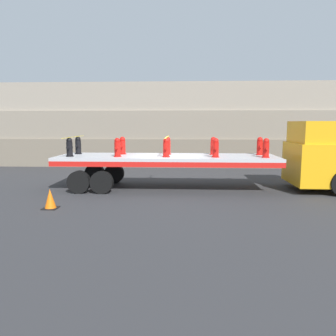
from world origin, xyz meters
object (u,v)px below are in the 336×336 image
Objects in this scene: fire_hydrant_red_near_4 at (266,148)px; fire_hydrant_red_near_1 at (117,148)px; traffic_cone at (50,199)px; fire_hydrant_red_far_2 at (168,146)px; fire_hydrant_red_far_1 at (123,146)px; flatbed_trailer at (150,162)px; fire_hydrant_red_near_3 at (216,148)px; fire_hydrant_red_far_3 at (213,146)px; fire_hydrant_red_far_4 at (260,146)px; truck_cab at (322,156)px; fire_hydrant_red_near_2 at (166,148)px; fire_hydrant_black_far_0 at (78,146)px; fire_hydrant_black_near_0 at (70,147)px.

fire_hydrant_red_near_1 is at bearing 180.00° from fire_hydrant_red_near_4.
fire_hydrant_red_far_2 is at bearing 48.29° from traffic_cone.
fire_hydrant_red_far_1 is (0.00, 1.07, 0.00)m from fire_hydrant_red_near_1.
fire_hydrant_red_near_3 is at bearing -11.48° from flatbed_trailer.
fire_hydrant_red_far_3 is 1.00× the size of fire_hydrant_red_far_4.
fire_hydrant_red_near_1 and fire_hydrant_red_far_4 have the same top height.
fire_hydrant_red_near_4 is at bearing -167.32° from truck_cab.
flatbed_trailer is at bearing 142.26° from fire_hydrant_red_near_2.
fire_hydrant_red_far_3 and fire_hydrant_red_near_4 have the same top height.
fire_hydrant_black_far_0 is 1.00× the size of fire_hydrant_red_near_4.
fire_hydrant_red_far_3 is at bearing 10.40° from fire_hydrant_black_near_0.
fire_hydrant_red_far_1 reaches higher than flatbed_trailer.
fire_hydrant_red_near_3 is (1.95, 0.00, 0.00)m from fire_hydrant_red_near_2.
fire_hydrant_black_near_0 and fire_hydrant_red_far_4 have the same top height.
fire_hydrant_red_near_4 is at bearing -90.00° from fire_hydrant_red_far_4.
truck_cab is 3.68× the size of fire_hydrant_red_far_2.
flatbed_trailer is 11.86× the size of fire_hydrant_red_near_3.
truck_cab is 10.22m from fire_hydrant_black_near_0.
fire_hydrant_black_near_0 is (-10.20, -0.54, 0.36)m from truck_cab.
flatbed_trailer is at bearing -173.34° from fire_hydrant_red_far_4.
fire_hydrant_red_far_2 is 1.00× the size of fire_hydrant_red_far_3.
fire_hydrant_red_far_2 is 1.95m from fire_hydrant_red_far_3.
truck_cab reaches higher than flatbed_trailer.
truck_cab is at bearing -3.02° from fire_hydrant_black_far_0.
fire_hydrant_red_far_4 reaches higher than traffic_cone.
fire_hydrant_red_far_4 is 8.58m from traffic_cone.
fire_hydrant_black_near_0 is 1.00× the size of fire_hydrant_red_near_4.
flatbed_trailer is 4.68m from fire_hydrant_red_near_4.
fire_hydrant_red_near_1 and fire_hydrant_red_far_1 have the same top height.
fire_hydrant_red_far_2 is at bearing 0.00° from fire_hydrant_red_far_1.
traffic_cone is at bearing -84.97° from fire_hydrant_black_far_0.
fire_hydrant_black_near_0 is at bearing 180.00° from fire_hydrant_red_near_4.
fire_hydrant_black_far_0 is 1.00× the size of fire_hydrant_red_near_2.
truck_cab reaches higher than fire_hydrant_red_near_1.
truck_cab is 10.22m from fire_hydrant_black_far_0.
truck_cab is at bearing 3.73° from fire_hydrant_red_near_1.
fire_hydrant_red_near_2 is 3.91m from fire_hydrant_red_near_4.
fire_hydrant_black_far_0 reaches higher than traffic_cone.
fire_hydrant_red_far_2 is at bearing 0.00° from fire_hydrant_black_far_0.
fire_hydrant_red_far_1 and fire_hydrant_red_near_3 have the same top height.
fire_hydrant_black_near_0 is at bearing -170.50° from flatbed_trailer.
fire_hydrant_red_near_2 is 1.19× the size of traffic_cone.
fire_hydrant_black_far_0 and fire_hydrant_red_near_2 have the same top height.
truck_cab is 3.68× the size of fire_hydrant_red_near_3.
fire_hydrant_black_far_0 is at bearing 90.00° from fire_hydrant_black_near_0.
fire_hydrant_red_far_1 is 5.96m from fire_hydrant_red_near_4.
fire_hydrant_red_near_4 is 1.00× the size of fire_hydrant_red_far_4.
truck_cab is 3.68× the size of fire_hydrant_red_near_4.
fire_hydrant_red_far_3 is (5.86, 0.00, 0.00)m from fire_hydrant_black_far_0.
fire_hydrant_red_near_1 and fire_hydrant_red_near_2 have the same top height.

